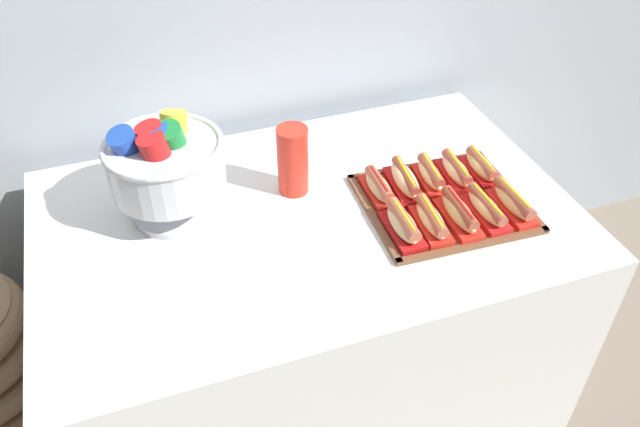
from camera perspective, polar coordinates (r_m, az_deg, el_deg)
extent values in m
plane|color=#7A6B5B|center=(2.22, -0.93, -15.78)|extent=(10.00, 10.00, 0.00)
cube|color=white|center=(1.89, -1.06, -8.70)|extent=(1.37, 0.86, 0.74)
cylinder|color=black|center=(2.23, 16.20, -17.03)|extent=(0.05, 0.05, 0.04)
cylinder|color=black|center=(2.36, -16.78, -12.84)|extent=(0.05, 0.05, 0.04)
cylinder|color=black|center=(2.53, 8.93, -6.47)|extent=(0.05, 0.05, 0.04)
torus|color=#896B4C|center=(2.33, -26.53, -16.41)|extent=(0.46, 0.46, 0.08)
cube|color=brown|center=(1.69, 10.93, 0.86)|extent=(0.42, 0.38, 0.01)
cube|color=brown|center=(1.57, 13.63, -2.70)|extent=(0.41, 0.03, 0.01)
cube|color=brown|center=(1.81, 8.62, 4.31)|extent=(0.41, 0.03, 0.01)
cube|color=brown|center=(1.62, 4.76, -0.19)|extent=(0.03, 0.36, 0.01)
cube|color=brown|center=(1.77, 16.60, 2.16)|extent=(0.03, 0.36, 0.01)
cube|color=#B21414|center=(1.57, 7.35, -1.56)|extent=(0.07, 0.16, 0.02)
ellipsoid|color=#E0BC7F|center=(1.55, 7.43, -0.90)|extent=(0.06, 0.15, 0.04)
cylinder|color=#A8563D|center=(1.55, 7.47, -0.53)|extent=(0.04, 0.14, 0.03)
cylinder|color=yellow|center=(1.54, 7.51, -0.10)|extent=(0.01, 0.12, 0.01)
cube|color=red|center=(1.60, 9.83, -1.04)|extent=(0.08, 0.17, 0.02)
ellipsoid|color=#E0BC7F|center=(1.58, 9.91, -0.48)|extent=(0.06, 0.15, 0.04)
cylinder|color=#A8563D|center=(1.58, 9.95, -0.17)|extent=(0.04, 0.15, 0.03)
cylinder|color=yellow|center=(1.57, 10.01, 0.21)|extent=(0.02, 0.12, 0.01)
cube|color=red|center=(1.63, 12.22, -0.53)|extent=(0.07, 0.17, 0.02)
ellipsoid|color=tan|center=(1.61, 12.34, 0.13)|extent=(0.06, 0.16, 0.04)
cylinder|color=brown|center=(1.60, 12.40, 0.50)|extent=(0.04, 0.15, 0.03)
cylinder|color=red|center=(1.60, 12.47, 0.88)|extent=(0.01, 0.13, 0.01)
cube|color=red|center=(1.66, 14.52, -0.03)|extent=(0.06, 0.17, 0.02)
ellipsoid|color=#E0BC7F|center=(1.65, 14.64, 0.54)|extent=(0.05, 0.15, 0.04)
cylinder|color=#9E4C38|center=(1.64, 14.70, 0.86)|extent=(0.03, 0.15, 0.03)
cylinder|color=yellow|center=(1.63, 14.78, 1.21)|extent=(0.01, 0.13, 0.01)
cube|color=red|center=(1.70, 16.72, 0.44)|extent=(0.06, 0.16, 0.02)
ellipsoid|color=tan|center=(1.68, 16.87, 1.06)|extent=(0.05, 0.15, 0.04)
cylinder|color=#9E4C38|center=(1.67, 16.95, 1.41)|extent=(0.03, 0.15, 0.03)
cylinder|color=yellow|center=(1.67, 17.04, 1.78)|extent=(0.01, 0.13, 0.01)
cube|color=red|center=(1.69, 5.20, 1.97)|extent=(0.07, 0.15, 0.02)
ellipsoid|color=tan|center=(1.67, 5.24, 2.49)|extent=(0.05, 0.14, 0.04)
cylinder|color=#A8563D|center=(1.67, 5.26, 2.79)|extent=(0.03, 0.13, 0.03)
cylinder|color=red|center=(1.66, 5.29, 3.15)|extent=(0.01, 0.11, 0.01)
cube|color=#B21414|center=(1.71, 7.55, 2.41)|extent=(0.08, 0.18, 0.02)
ellipsoid|color=beige|center=(1.70, 7.61, 3.04)|extent=(0.07, 0.17, 0.04)
cylinder|color=brown|center=(1.69, 7.65, 3.40)|extent=(0.04, 0.16, 0.03)
cylinder|color=yellow|center=(1.68, 7.69, 3.72)|extent=(0.02, 0.13, 0.01)
cube|color=red|center=(1.74, 9.82, 2.83)|extent=(0.07, 0.16, 0.02)
ellipsoid|color=beige|center=(1.73, 9.90, 3.43)|extent=(0.06, 0.14, 0.04)
cylinder|color=#9E4C38|center=(1.72, 9.95, 3.77)|extent=(0.04, 0.13, 0.03)
cylinder|color=yellow|center=(1.71, 10.00, 4.14)|extent=(0.02, 0.11, 0.01)
cube|color=#B21414|center=(1.77, 12.02, 3.23)|extent=(0.08, 0.17, 0.02)
ellipsoid|color=beige|center=(1.76, 12.11, 3.79)|extent=(0.06, 0.15, 0.04)
cylinder|color=#9E4C38|center=(1.75, 12.17, 4.11)|extent=(0.04, 0.14, 0.03)
cylinder|color=yellow|center=(1.74, 12.22, 4.46)|extent=(0.02, 0.12, 0.01)
cube|color=#B21414|center=(1.80, 14.14, 3.61)|extent=(0.07, 0.15, 0.02)
ellipsoid|color=tan|center=(1.79, 14.24, 4.14)|extent=(0.06, 0.14, 0.04)
cylinder|color=#A8563D|center=(1.79, 14.30, 4.43)|extent=(0.03, 0.13, 0.03)
cylinder|color=yellow|center=(1.78, 14.37, 4.77)|extent=(0.01, 0.11, 0.01)
cylinder|color=silver|center=(1.67, -12.85, 0.25)|extent=(0.21, 0.21, 0.02)
cone|color=silver|center=(1.64, -13.08, 1.45)|extent=(0.07, 0.07, 0.07)
cylinder|color=silver|center=(1.59, -13.58, 4.16)|extent=(0.28, 0.28, 0.12)
torus|color=silver|center=(1.56, -13.91, 5.96)|extent=(0.29, 0.29, 0.02)
cylinder|color=#197A33|center=(1.57, -12.90, 5.94)|extent=(0.11, 0.12, 0.14)
cylinder|color=yellow|center=(1.60, -12.90, 6.76)|extent=(0.11, 0.12, 0.14)
cylinder|color=red|center=(1.57, -14.41, 5.76)|extent=(0.10, 0.08, 0.14)
cylinder|color=#1E47B2|center=(1.57, -16.57, 5.39)|extent=(0.11, 0.11, 0.15)
cylinder|color=red|center=(1.53, -14.22, 4.85)|extent=(0.11, 0.09, 0.14)
cylinder|color=#1E47B2|center=(1.56, -13.73, 5.57)|extent=(0.10, 0.10, 0.15)
cylinder|color=red|center=(1.69, -2.37, 3.51)|extent=(0.08, 0.08, 0.10)
cylinder|color=red|center=(1.67, -2.38, 4.01)|extent=(0.08, 0.08, 0.10)
cylinder|color=red|center=(1.66, -2.40, 4.51)|extent=(0.08, 0.08, 0.10)
cylinder|color=red|center=(1.65, -2.42, 5.02)|extent=(0.08, 0.08, 0.10)
cylinder|color=red|center=(1.64, -2.43, 5.54)|extent=(0.08, 0.08, 0.10)
cylinder|color=red|center=(1.63, -2.45, 6.06)|extent=(0.08, 0.08, 0.10)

